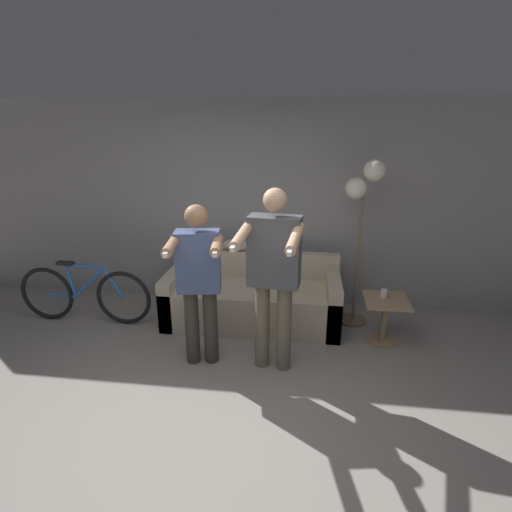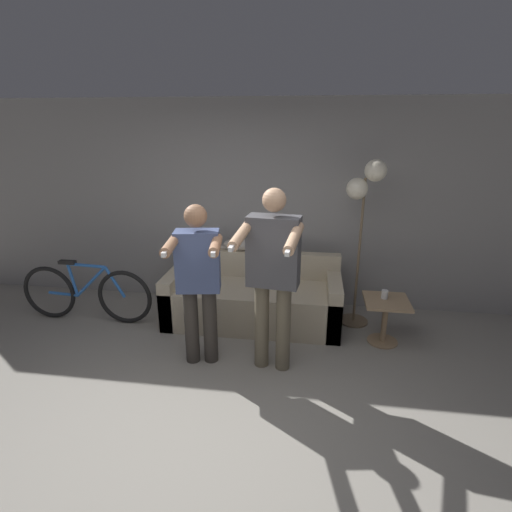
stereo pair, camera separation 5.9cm
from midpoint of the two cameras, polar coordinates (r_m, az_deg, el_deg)
ground_plane at (r=3.49m, az=-5.82°, el=-23.05°), size 16.00×16.00×0.00m
wall_back at (r=5.13m, az=0.28°, el=7.22°), size 10.00×0.05×2.60m
couch at (r=4.83m, az=-0.06°, el=-6.28°), size 2.05×0.83×0.79m
person_left at (r=3.81m, az=-7.82°, el=-2.89°), size 0.56×0.73×1.61m
person_right at (r=3.65m, az=2.88°, el=-1.90°), size 0.60×0.72×1.78m
cat at (r=4.94m, az=-2.26°, el=1.66°), size 0.47×0.14×0.17m
floor_lamp at (r=4.59m, az=15.64°, el=8.28°), size 0.42×0.35×1.94m
side_table at (r=4.58m, az=18.38°, el=-7.60°), size 0.47×0.47×0.51m
cup at (r=4.53m, az=18.27°, el=-5.23°), size 0.07×0.07×0.09m
bicycle at (r=5.23m, az=-22.78°, el=-4.96°), size 1.65×0.07×0.76m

